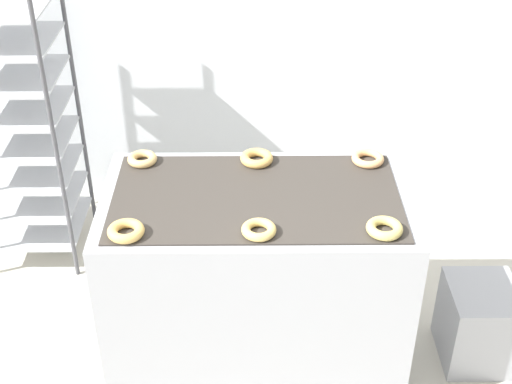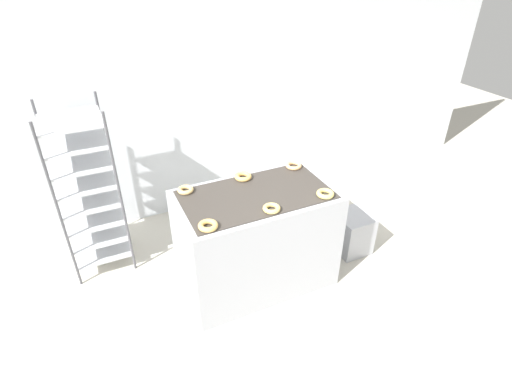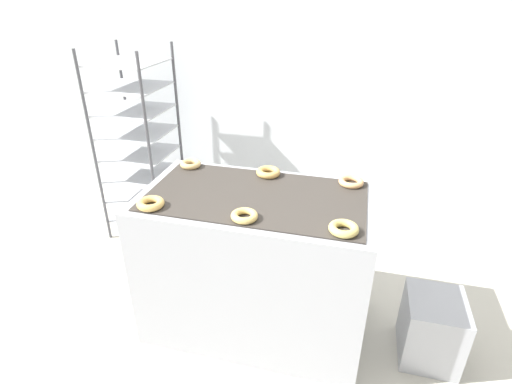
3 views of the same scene
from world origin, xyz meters
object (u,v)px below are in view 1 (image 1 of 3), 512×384
(baking_rack_cart, at_px, (21,124))
(donut_near_center, at_px, (259,230))
(donut_near_right, at_px, (384,228))
(donut_far_right, at_px, (368,159))
(glaze_bin, at_px, (478,323))
(donut_near_left, at_px, (126,231))
(donut_far_center, at_px, (257,158))
(fryer_machine, at_px, (256,281))
(donut_far_left, at_px, (142,159))

(baking_rack_cart, distance_m, donut_near_center, 1.75)
(donut_near_right, bearing_deg, donut_far_right, 88.95)
(glaze_bin, relative_size, donut_near_left, 2.82)
(baking_rack_cart, bearing_deg, donut_far_right, -19.43)
(glaze_bin, bearing_deg, donut_near_left, -170.38)
(donut_far_center, bearing_deg, donut_near_right, -47.50)
(glaze_bin, xyz_separation_m, donut_near_left, (-1.60, -0.27, 0.77))
(baking_rack_cart, xyz_separation_m, donut_near_center, (1.28, -1.18, 0.15))
(fryer_machine, height_order, donut_near_center, donut_near_center)
(baking_rack_cart, bearing_deg, donut_far_center, -26.16)
(donut_far_left, bearing_deg, donut_near_right, -28.07)
(donut_near_center, distance_m, donut_far_left, 0.77)
(fryer_machine, bearing_deg, donut_far_center, 88.95)
(donut_near_left, xyz_separation_m, donut_far_right, (1.03, 0.56, -0.00))
(donut_near_center, relative_size, donut_far_center, 0.92)
(glaze_bin, height_order, donut_near_center, donut_near_center)
(glaze_bin, height_order, donut_far_right, donut_far_right)
(donut_far_right, bearing_deg, donut_near_left, -151.75)
(donut_near_center, xyz_separation_m, donut_far_left, (-0.53, 0.55, 0.00))
(baking_rack_cart, relative_size, glaze_bin, 3.89)
(baking_rack_cart, xyz_separation_m, donut_far_left, (0.75, -0.63, 0.15))
(fryer_machine, distance_m, donut_near_left, 0.77)
(glaze_bin, height_order, donut_near_right, donut_near_right)
(donut_near_center, distance_m, donut_far_center, 0.55)
(baking_rack_cart, bearing_deg, glaze_bin, -21.27)
(fryer_machine, distance_m, baking_rack_cart, 1.61)
(donut_far_center, bearing_deg, glaze_bin, -15.00)
(fryer_machine, bearing_deg, donut_far_left, 151.47)
(glaze_bin, bearing_deg, donut_far_right, 153.20)
(donut_near_left, height_order, donut_far_center, same)
(donut_near_center, bearing_deg, donut_near_left, -179.26)
(fryer_machine, relative_size, donut_near_right, 9.11)
(donut_near_right, relative_size, donut_far_center, 0.97)
(donut_far_left, bearing_deg, donut_far_right, -0.22)
(donut_near_left, xyz_separation_m, donut_far_center, (0.52, 0.56, 0.00))
(donut_near_left, bearing_deg, donut_near_right, 0.59)
(fryer_machine, distance_m, donut_far_center, 0.57)
(donut_far_left, xyz_separation_m, donut_far_right, (1.04, -0.00, -0.00))
(donut_near_center, relative_size, donut_far_left, 1.03)
(fryer_machine, bearing_deg, glaze_bin, -0.27)
(donut_near_left, xyz_separation_m, donut_near_right, (1.02, 0.01, -0.00))
(donut_near_center, bearing_deg, donut_far_left, 133.83)
(donut_far_center, bearing_deg, donut_far_left, 179.95)
(baking_rack_cart, bearing_deg, donut_near_center, -42.62)
(donut_near_right, xyz_separation_m, donut_far_right, (0.01, 0.55, -0.00))
(donut_near_left, relative_size, donut_far_center, 0.98)
(baking_rack_cart, distance_m, donut_near_left, 1.42)
(baking_rack_cart, relative_size, donut_far_right, 10.87)
(baking_rack_cart, distance_m, glaze_bin, 2.60)
(glaze_bin, xyz_separation_m, donut_far_center, (-1.08, 0.29, 0.77))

